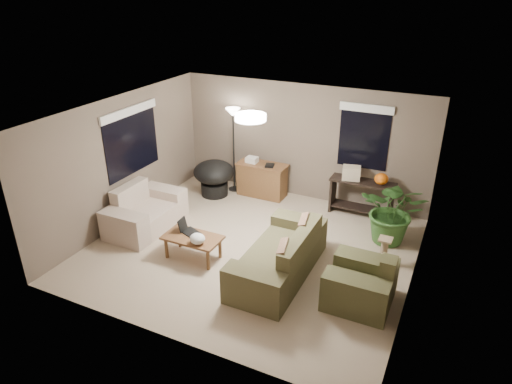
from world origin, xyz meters
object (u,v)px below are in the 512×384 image
at_px(floor_lamp, 233,122).
at_px(houseplant, 393,218).
at_px(desk, 262,180).
at_px(loveseat, 144,213).
at_px(armchair, 361,285).
at_px(coffee_table, 193,240).
at_px(console_table, 362,195).
at_px(papasan_chair, 214,175).
at_px(cat_scratching_post, 384,253).
at_px(main_sofa, 281,259).

distance_m(floor_lamp, houseplant, 3.93).
relative_size(desk, floor_lamp, 0.58).
xyz_separation_m(loveseat, armchair, (4.35, -0.44, 0.00)).
bearing_deg(loveseat, floor_lamp, 72.02).
relative_size(loveseat, coffee_table, 1.60).
relative_size(armchair, desk, 0.91).
bearing_deg(console_table, papasan_chair, -171.74).
xyz_separation_m(coffee_table, desk, (0.02, 2.81, 0.02)).
distance_m(console_table, cat_scratching_post, 1.82).
bearing_deg(cat_scratching_post, houseplant, 91.80).
bearing_deg(console_table, armchair, -76.14).
xyz_separation_m(houseplant, cat_scratching_post, (0.03, -0.80, -0.28)).
bearing_deg(desk, cat_scratching_post, -27.90).
relative_size(papasan_chair, houseplant, 0.78).
relative_size(armchair, papasan_chair, 1.01).
bearing_deg(loveseat, main_sofa, -5.80).
bearing_deg(coffee_table, floor_lamp, 103.70).
bearing_deg(desk, houseplant, -14.80).
bearing_deg(houseplant, floor_lamp, 167.86).
xyz_separation_m(main_sofa, houseplant, (1.43, 1.82, 0.20)).
bearing_deg(console_table, main_sofa, -104.15).
height_order(loveseat, houseplant, houseplant).
height_order(coffee_table, papasan_chair, papasan_chair).
height_order(loveseat, armchair, same).
height_order(console_table, floor_lamp, floor_lamp).
xyz_separation_m(main_sofa, desk, (-1.55, 2.61, 0.08)).
distance_m(armchair, papasan_chair, 4.51).
relative_size(coffee_table, cat_scratching_post, 2.00).
distance_m(loveseat, floor_lamp, 2.75).
bearing_deg(coffee_table, main_sofa, 7.51).
relative_size(loveseat, console_table, 1.23).
distance_m(coffee_table, houseplant, 3.62).
height_order(floor_lamp, houseplant, floor_lamp).
bearing_deg(cat_scratching_post, desk, 152.10).
bearing_deg(armchair, floor_lamp, 142.69).
height_order(coffee_table, desk, desk).
distance_m(loveseat, armchair, 4.37).
height_order(coffee_table, console_table, console_table).
xyz_separation_m(main_sofa, floor_lamp, (-2.25, 2.61, 1.30)).
bearing_deg(main_sofa, papasan_chair, 139.24).
height_order(coffee_table, floor_lamp, floor_lamp).
xyz_separation_m(armchair, console_table, (-0.68, 2.77, 0.14)).
bearing_deg(papasan_chair, coffee_table, -68.03).
height_order(main_sofa, coffee_table, main_sofa).
xyz_separation_m(armchair, desk, (-2.90, 2.74, 0.08)).
distance_m(main_sofa, floor_lamp, 3.69).
xyz_separation_m(console_table, houseplant, (0.77, -0.82, 0.06)).
xyz_separation_m(desk, papasan_chair, (-0.98, -0.43, 0.09)).
relative_size(desk, houseplant, 0.87).
distance_m(loveseat, desk, 2.72).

